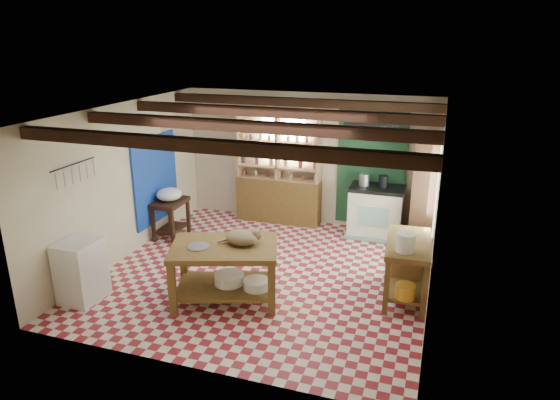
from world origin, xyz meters
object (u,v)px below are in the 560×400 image
(work_table, at_px, (225,273))
(right_counter, at_px, (407,270))
(cat, at_px, (242,237))
(stove, at_px, (376,211))
(prep_table, at_px, (171,219))
(white_cabinet, at_px, (81,271))

(work_table, xyz_separation_m, right_counter, (2.46, 0.87, 0.02))
(work_table, distance_m, cat, 0.58)
(stove, height_order, right_counter, stove)
(prep_table, height_order, right_counter, right_counter)
(stove, bearing_deg, right_counter, -71.60)
(cat, bearing_deg, white_cabinet, 170.98)
(cat, bearing_deg, stove, 34.76)
(work_table, distance_m, right_counter, 2.60)
(stove, relative_size, white_cabinet, 1.10)
(stove, height_order, white_cabinet, stove)
(work_table, relative_size, prep_table, 2.05)
(white_cabinet, bearing_deg, work_table, 19.17)
(work_table, bearing_deg, white_cabinet, 179.70)
(right_counter, relative_size, cat, 2.63)
(work_table, xyz_separation_m, white_cabinet, (-1.94, -0.64, 0.03))
(white_cabinet, xyz_separation_m, right_counter, (4.40, 1.51, -0.01))
(white_cabinet, bearing_deg, prep_table, 90.41)
(stove, xyz_separation_m, right_counter, (0.75, -2.22, -0.04))
(work_table, bearing_deg, right_counter, 0.84)
(work_table, height_order, prep_table, work_table)
(white_cabinet, xyz_separation_m, cat, (2.17, 0.77, 0.49))
(stove, bearing_deg, white_cabinet, -134.71)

